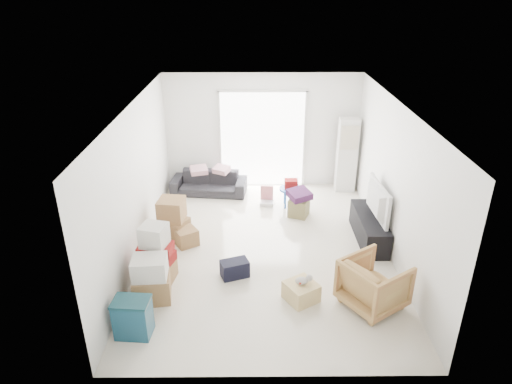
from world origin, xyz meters
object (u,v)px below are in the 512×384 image
object	(u,v)px
sofa	(209,180)
ottoman	(299,207)
tv_console	(369,228)
wood_crate	(301,292)
storage_bins	(133,317)
kids_table	(291,187)
ac_tower	(347,155)
armchair	(374,282)
television	(371,213)

from	to	relation	value
sofa	ottoman	bearing A→B (deg)	-23.49
tv_console	wood_crate	size ratio (longest dim) A/B	3.37
storage_bins	kids_table	distance (m)	4.74
ac_tower	armchair	world-z (taller)	ac_tower
television	ottoman	size ratio (longest dim) A/B	2.98
television	ottoman	xyz separation A→B (m)	(-1.25, 1.00, -0.39)
storage_bins	ottoman	bearing A→B (deg)	53.44
sofa	storage_bins	xyz separation A→B (m)	(-0.65, -4.72, -0.04)
sofa	storage_bins	bearing A→B (deg)	-91.42
television	wood_crate	world-z (taller)	television
tv_console	television	xyz separation A→B (m)	(0.00, 0.00, 0.33)
ac_tower	sofa	world-z (taller)	ac_tower
ac_tower	television	distance (m)	2.32
ottoman	kids_table	bearing A→B (deg)	107.24
storage_bins	television	bearing A→B (deg)	33.36
ottoman	wood_crate	xyz separation A→B (m)	(-0.22, -2.82, -0.04)
tv_console	armchair	world-z (taller)	armchair
television	storage_bins	size ratio (longest dim) A/B	1.97
storage_bins	tv_console	bearing A→B (deg)	33.36
tv_console	armchair	xyz separation A→B (m)	(-0.40, -1.95, 0.18)
tv_console	kids_table	size ratio (longest dim) A/B	2.40
ottoman	sofa	bearing A→B (deg)	150.11
tv_console	ottoman	size ratio (longest dim) A/B	3.90
armchair	storage_bins	distance (m)	3.56
sofa	armchair	xyz separation A→B (m)	(2.85, -4.10, 0.09)
television	storage_bins	xyz separation A→B (m)	(-3.90, -2.57, -0.28)
armchair	ottoman	xyz separation A→B (m)	(-0.85, 2.95, -0.24)
armchair	wood_crate	size ratio (longest dim) A/B	1.92
tv_console	sofa	xyz separation A→B (m)	(-3.25, 2.15, 0.09)
armchair	kids_table	bearing A→B (deg)	-17.38
ottoman	armchair	bearing A→B (deg)	-73.84
armchair	wood_crate	xyz separation A→B (m)	(-1.08, 0.13, -0.28)
ac_tower	kids_table	bearing A→B (deg)	-147.79
television	ac_tower	bearing A→B (deg)	-1.87
armchair	ottoman	size ratio (longest dim) A/B	2.22
ac_tower	storage_bins	world-z (taller)	ac_tower
ac_tower	storage_bins	xyz separation A→B (m)	(-3.85, -4.87, -0.58)
ottoman	wood_crate	distance (m)	2.83
ac_tower	armchair	size ratio (longest dim) A/B	2.03
tv_console	wood_crate	bearing A→B (deg)	-129.09
sofa	wood_crate	world-z (taller)	sofa
tv_console	storage_bins	bearing A→B (deg)	-146.64
storage_bins	kids_table	xyz separation A→B (m)	(2.51, 4.02, 0.15)
sofa	armchair	distance (m)	4.99
television	kids_table	size ratio (longest dim) A/B	1.83
storage_bins	ottoman	distance (m)	4.44
ac_tower	tv_console	distance (m)	2.38
storage_bins	ottoman	size ratio (longest dim) A/B	1.51
tv_console	sofa	bearing A→B (deg)	146.53
wood_crate	ac_tower	bearing A→B (deg)	70.89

